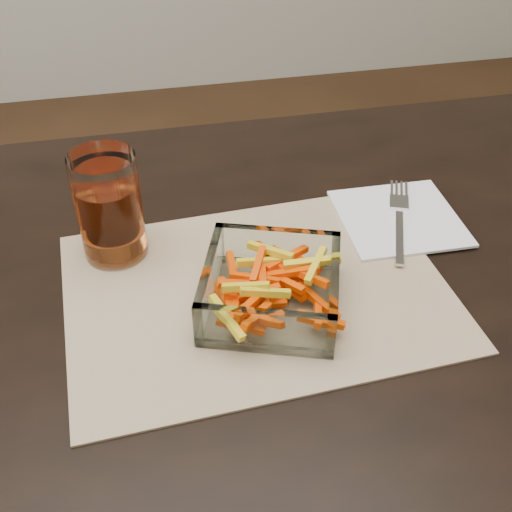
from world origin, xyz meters
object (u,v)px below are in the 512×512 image
Objects in this scene: dining_table at (196,363)px; tumbler at (110,210)px; glass_bowl at (271,290)px; fork at (399,217)px.

dining_table is 0.22m from tumbler.
tumbler is at bearing 140.84° from glass_bowl.
dining_table is 11.45× the size of tumbler.
glass_bowl reaches higher than fork.
glass_bowl is at bearing -39.16° from tumbler.
dining_table is 8.40× the size of glass_bowl.
glass_bowl is 1.03× the size of fork.
tumbler is 0.38m from fork.
tumbler reaches higher than dining_table.
glass_bowl is (0.09, -0.01, 0.11)m from dining_table.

